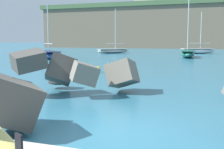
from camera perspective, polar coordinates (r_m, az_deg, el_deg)
ground_plane at (r=7.41m, az=-1.53°, el=-11.24°), size 400.00×400.00×0.00m
breakwater_jetty at (r=9.96m, az=-0.85°, el=-1.34°), size 29.24×8.22×2.07m
boat_near_left at (r=49.71m, az=0.23°, el=4.74°), size 5.28×5.51×7.56m
boat_near_right at (r=36.16m, az=-12.56°, el=3.90°), size 5.65×5.53×6.53m
boat_mid_left at (r=39.23m, az=14.67°, el=4.06°), size 2.44×6.51×8.00m
boat_mid_centre at (r=50.20m, az=16.59°, el=4.53°), size 5.97×4.41×6.88m
mooring_buoy_inner at (r=30.01m, az=-13.99°, el=2.69°), size 0.44×0.44×0.44m
mooring_buoy_middle at (r=20.53m, az=-2.85°, el=1.04°), size 0.44×0.44×0.44m
headland_bluff at (r=98.58m, az=17.52°, el=8.86°), size 91.72×45.79×12.46m
station_building_west at (r=108.39m, az=16.97°, el=13.60°), size 5.83×5.95×6.13m
station_building_central at (r=104.41m, az=6.75°, el=13.69°), size 6.97×8.18×4.60m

